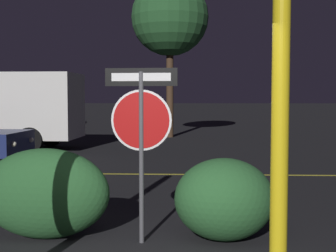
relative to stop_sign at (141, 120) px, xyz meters
name	(u,v)px	position (x,y,z in m)	size (l,w,h in m)	color
road_center_stripe	(168,174)	(0.12, 5.17, -1.54)	(43.77, 0.12, 0.01)	gold
stop_sign	(141,120)	(0.00, 0.00, 0.00)	(0.89, 0.08, 2.17)	#4C4C51
yellow_pole_right	(280,134)	(1.44, -1.31, -0.06)	(0.17, 0.17, 2.95)	yellow
hedge_bush_2	(45,193)	(-1.26, 0.13, -0.96)	(1.67, 0.81, 1.16)	#285B2D
hedge_bush_3	(224,199)	(1.04, 0.17, -1.02)	(1.26, 1.09, 1.05)	#285B2D
tree_0	(170,18)	(-0.25, 15.37, 3.81)	(3.45, 3.45, 7.10)	#422D1E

